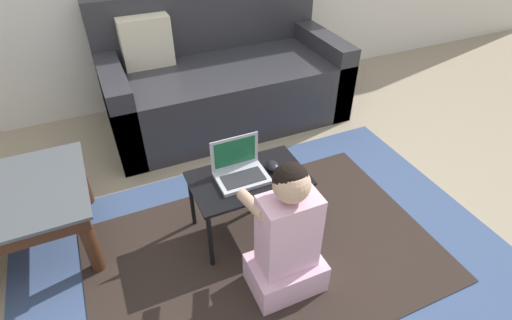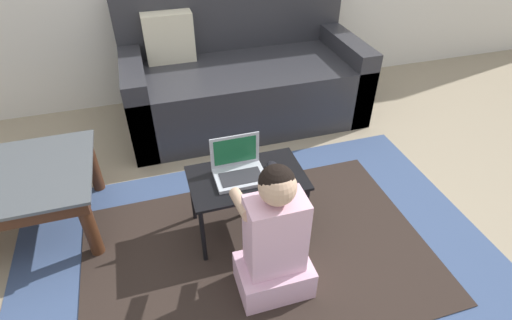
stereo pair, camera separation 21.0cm
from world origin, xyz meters
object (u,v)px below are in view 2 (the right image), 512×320
couch (241,77)px  laptop_desk (247,183)px  computer_mouse (272,167)px  laptop (239,170)px  person_seated (275,242)px

couch → laptop_desk: (-0.31, -1.27, 0.02)m
couch → computer_mouse: couch is taller
laptop → computer_mouse: (0.18, -0.01, -0.01)m
couch → computer_mouse: bearing=-97.6°
person_seated → laptop: bearing=96.5°
laptop_desk → laptop: 0.09m
couch → person_seated: size_ratio=2.37×
couch → laptop: couch is taller
laptop → person_seated: size_ratio=0.35×
laptop_desk → couch: bearing=76.2°
computer_mouse → couch: bearing=82.4°
laptop_desk → computer_mouse: bearing=5.5°
laptop → computer_mouse: size_ratio=2.82×
computer_mouse → laptop_desk: bearing=-174.5°
couch → person_seated: couch is taller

